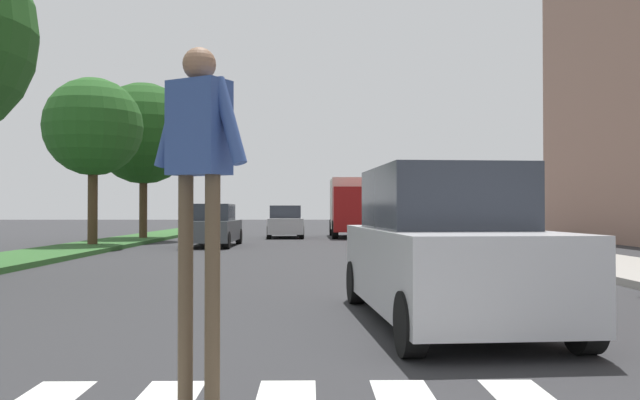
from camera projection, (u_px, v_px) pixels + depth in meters
name	position (u px, v px, depth m)	size (l,w,h in m)	color
ground_plane	(295.00, 244.00, 27.49)	(140.00, 140.00, 0.00)	#2D2D30
median_strip	(100.00, 245.00, 25.38)	(2.59, 64.00, 0.15)	#2D5B28
tree_far	(93.00, 127.00, 24.68)	(3.67, 3.67, 6.23)	#4C3823
tree_distant	(144.00, 134.00, 30.41)	(4.66, 4.66, 7.14)	#4C3823
sidewalk_right	(499.00, 245.00, 25.61)	(3.00, 64.00, 0.15)	#9E9991
pedestrian_performer	(199.00, 173.00, 4.32)	(0.69, 0.44, 2.49)	brown
suv_crossing	(444.00, 249.00, 8.34)	(2.27, 4.73, 1.97)	#B7B7BC
sedan_midblock	(213.00, 227.00, 25.79)	(1.84, 4.60, 1.66)	#474C51
sedan_distant	(285.00, 223.00, 34.02)	(2.04, 4.44, 1.65)	#B7B7BC
truck_box_delivery	(353.00, 206.00, 34.80)	(2.40, 6.20, 3.10)	maroon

